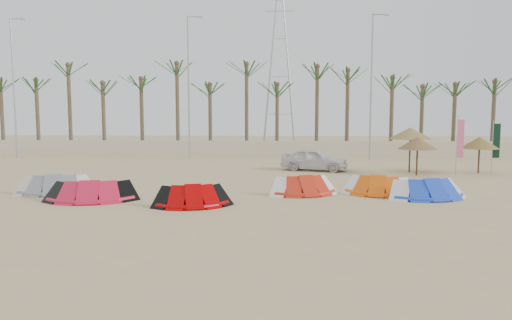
# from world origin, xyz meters

# --- Properties ---
(ground) EXTENTS (120.00, 120.00, 0.00)m
(ground) POSITION_xyz_m (0.00, 0.00, 0.00)
(ground) COLOR tan
(ground) RESTS_ON ground
(boundary_wall) EXTENTS (60.00, 0.30, 1.30)m
(boundary_wall) POSITION_xyz_m (0.00, 22.00, 0.65)
(boundary_wall) COLOR beige
(boundary_wall) RESTS_ON ground
(palm_line) EXTENTS (52.00, 4.00, 7.70)m
(palm_line) POSITION_xyz_m (0.67, 23.50, 6.44)
(palm_line) COLOR brown
(palm_line) RESTS_ON ground
(lamp_a) EXTENTS (1.25, 0.14, 11.00)m
(lamp_a) POSITION_xyz_m (-19.96, 20.00, 5.77)
(lamp_a) COLOR #A5A8AD
(lamp_a) RESTS_ON ground
(lamp_b) EXTENTS (1.25, 0.14, 11.00)m
(lamp_b) POSITION_xyz_m (-5.96, 20.00, 5.77)
(lamp_b) COLOR #A5A8AD
(lamp_b) RESTS_ON ground
(lamp_c) EXTENTS (1.25, 0.14, 11.00)m
(lamp_c) POSITION_xyz_m (8.04, 20.00, 5.77)
(lamp_c) COLOR #A5A8AD
(lamp_c) RESTS_ON ground
(pylon) EXTENTS (3.00, 3.00, 14.00)m
(pylon) POSITION_xyz_m (1.00, 28.00, 0.00)
(pylon) COLOR #A5A8AD
(pylon) RESTS_ON ground
(kite_grey) EXTENTS (3.44, 2.22, 0.90)m
(kite_grey) POSITION_xyz_m (-8.63, 3.99, 0.42)
(kite_grey) COLOR slate
(kite_grey) RESTS_ON ground
(kite_red_left) EXTENTS (3.69, 2.09, 0.90)m
(kite_red_left) POSITION_xyz_m (-6.36, 2.44, 0.42)
(kite_red_left) COLOR red
(kite_red_left) RESTS_ON ground
(kite_red_mid) EXTENTS (3.20, 2.18, 0.90)m
(kite_red_mid) POSITION_xyz_m (-2.11, 1.57, 0.42)
(kite_red_mid) COLOR #A40000
(kite_red_mid) RESTS_ON ground
(kite_red_right) EXTENTS (3.28, 2.29, 0.90)m
(kite_red_right) POSITION_xyz_m (2.20, 4.33, 0.42)
(kite_red_right) COLOR red
(kite_red_right) RESTS_ON ground
(kite_orange) EXTENTS (3.33, 2.28, 0.90)m
(kite_orange) POSITION_xyz_m (5.35, 4.49, 0.42)
(kite_orange) COLOR #ED5A0A
(kite_orange) RESTS_ON ground
(kite_blue) EXTENTS (3.57, 2.27, 0.90)m
(kite_blue) POSITION_xyz_m (7.22, 3.70, 0.42)
(kite_blue) COLOR blue
(kite_blue) RESTS_ON ground
(parasol_left) EXTENTS (2.20, 2.20, 2.19)m
(parasol_left) POSITION_xyz_m (8.90, 10.82, 1.83)
(parasol_left) COLOR #4C331E
(parasol_left) RESTS_ON ground
(parasol_mid) EXTENTS (2.54, 2.54, 2.69)m
(parasol_mid) POSITION_xyz_m (8.89, 12.26, 2.33)
(parasol_mid) COLOR #4C331E
(parasol_mid) RESTS_ON ground
(parasol_right) EXTENTS (2.14, 2.14, 2.16)m
(parasol_right) POSITION_xyz_m (12.82, 11.98, 1.80)
(parasol_right) COLOR #4C331E
(parasol_right) RESTS_ON ground
(flag_pink) EXTENTS (0.45, 0.12, 3.35)m
(flag_pink) POSITION_xyz_m (11.38, 11.16, 1.98)
(flag_pink) COLOR #A5A8AD
(flag_pink) RESTS_ON ground
(flag_green) EXTENTS (0.45, 0.04, 3.09)m
(flag_green) POSITION_xyz_m (13.71, 11.93, 1.83)
(flag_green) COLOR #A5A8AD
(flag_green) RESTS_ON ground
(car) EXTENTS (4.36, 2.76, 1.38)m
(car) POSITION_xyz_m (3.24, 12.75, 0.69)
(car) COLOR silver
(car) RESTS_ON ground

